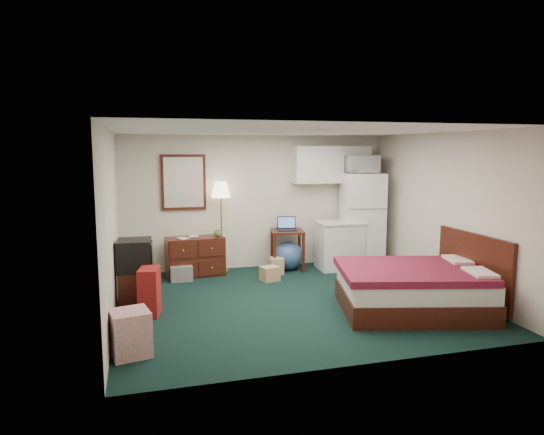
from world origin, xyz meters
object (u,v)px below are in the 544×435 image
object	(u,v)px
desk	(287,250)
kitchen_counter	(339,246)
bed	(412,289)
suitcase	(150,292)
fridge	(362,220)
tv_stand	(137,288)
dresser	(195,256)
floor_lamp	(221,227)

from	to	relation	value
desk	kitchen_counter	world-z (taller)	kitchen_counter
kitchen_counter	bed	xyz separation A→B (m)	(0.01, -2.52, -0.13)
bed	suitcase	world-z (taller)	suitcase
fridge	suitcase	distance (m)	4.42
kitchen_counter	fridge	size ratio (longest dim) A/B	0.48
bed	tv_stand	size ratio (longest dim) A/B	3.40
desk	bed	xyz separation A→B (m)	(0.97, -2.73, -0.07)
fridge	suitcase	xyz separation A→B (m)	(-3.99, -1.81, -0.57)
fridge	tv_stand	world-z (taller)	fridge
tv_stand	suitcase	distance (m)	0.54
bed	tv_stand	world-z (taller)	bed
dresser	bed	world-z (taller)	dresser
fridge	bed	bearing A→B (deg)	-89.17
kitchen_counter	suitcase	xyz separation A→B (m)	(-3.51, -1.75, -0.11)
floor_lamp	bed	size ratio (longest dim) A/B	0.86
suitcase	floor_lamp	bearing A→B (deg)	69.16
desk	bed	size ratio (longest dim) A/B	0.39
floor_lamp	suitcase	distance (m)	2.57
desk	tv_stand	distance (m)	3.08
kitchen_counter	suitcase	world-z (taller)	kitchen_counter
tv_stand	desk	bearing A→B (deg)	28.81
floor_lamp	tv_stand	xyz separation A→B (m)	(-1.51, -1.63, -0.57)
tv_stand	kitchen_counter	bearing A→B (deg)	19.38
desk	dresser	bearing A→B (deg)	-169.93
dresser	floor_lamp	size ratio (longest dim) A/B	0.61
desk	kitchen_counter	size ratio (longest dim) A/B	0.86
bed	desk	bearing A→B (deg)	123.80
floor_lamp	tv_stand	distance (m)	2.29
floor_lamp	suitcase	bearing A→B (deg)	-122.19
dresser	tv_stand	size ratio (longest dim) A/B	1.80
tv_stand	fridge	bearing A→B (deg)	18.10
tv_stand	dresser	bearing A→B (deg)	56.42
floor_lamp	kitchen_counter	distance (m)	2.24
bed	dresser	bearing A→B (deg)	148.65
fridge	bed	world-z (taller)	fridge
kitchen_counter	suitcase	distance (m)	3.92
dresser	kitchen_counter	world-z (taller)	kitchen_counter
floor_lamp	fridge	world-z (taller)	fridge
dresser	floor_lamp	xyz separation A→B (m)	(0.51, 0.17, 0.48)
fridge	suitcase	bearing A→B (deg)	-144.54
kitchen_counter	bed	size ratio (longest dim) A/B	0.45
floor_lamp	fridge	xyz separation A→B (m)	(2.65, -0.33, 0.07)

